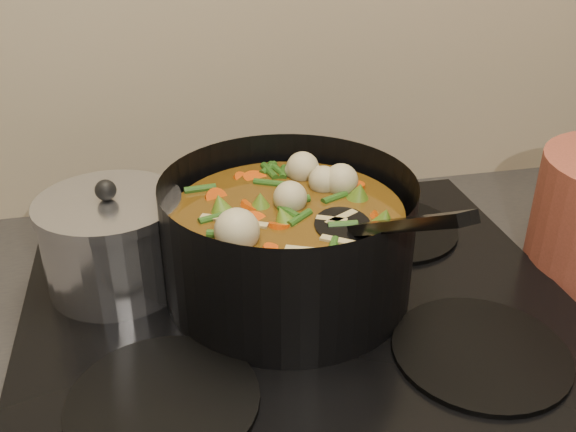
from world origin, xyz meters
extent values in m
cube|color=black|center=(0.00, 1.93, 0.89)|extent=(2.64, 0.64, 0.05)
cube|color=black|center=(0.00, 1.93, 0.92)|extent=(0.62, 0.54, 0.02)
cylinder|color=black|center=(-0.16, 1.80, 0.93)|extent=(0.18, 0.18, 0.01)
cylinder|color=black|center=(0.16, 1.80, 0.93)|extent=(0.18, 0.18, 0.01)
cylinder|color=black|center=(-0.16, 2.06, 0.93)|extent=(0.18, 0.18, 0.01)
cylinder|color=black|center=(0.16, 2.06, 0.93)|extent=(0.18, 0.18, 0.01)
cylinder|color=black|center=(-0.01, 1.96, 1.00)|extent=(0.29, 0.29, 0.14)
cylinder|color=black|center=(-0.01, 1.96, 0.93)|extent=(0.28, 0.28, 0.01)
cylinder|color=#54360E|center=(-0.01, 1.96, 0.99)|extent=(0.26, 0.26, 0.10)
cylinder|color=#D35009|center=(0.03, 1.96, 1.03)|extent=(0.03, 0.03, 0.03)
cylinder|color=#D35009|center=(0.03, 2.01, 1.03)|extent=(0.04, 0.04, 0.03)
cylinder|color=#D35009|center=(-0.05, 2.04, 1.03)|extent=(0.04, 0.04, 0.03)
cylinder|color=#D35009|center=(-0.06, 1.96, 1.03)|extent=(0.03, 0.03, 0.03)
cylinder|color=#D35009|center=(-0.06, 1.89, 1.03)|extent=(0.04, 0.03, 0.03)
cylinder|color=#D35009|center=(0.00, 1.92, 1.03)|extent=(0.04, 0.04, 0.03)
cylinder|color=#D35009|center=(0.06, 1.94, 1.03)|extent=(0.03, 0.04, 0.03)
cylinder|color=#D35009|center=(0.07, 2.02, 1.03)|extent=(0.03, 0.03, 0.03)
cylinder|color=#D35009|center=(-0.01, 2.01, 1.03)|extent=(0.04, 0.04, 0.03)
cylinder|color=#D35009|center=(-0.08, 1.99, 1.03)|extent=(0.04, 0.04, 0.03)
sphere|color=#C3B98A|center=(0.05, 1.96, 1.05)|extent=(0.04, 0.04, 0.04)
sphere|color=#C3B98A|center=(-0.01, 2.01, 1.05)|extent=(0.04, 0.04, 0.04)
sphere|color=#C3B98A|center=(-0.07, 1.95, 1.05)|extent=(0.04, 0.04, 0.04)
sphere|color=#C3B98A|center=(0.00, 1.90, 1.05)|extent=(0.04, 0.04, 0.04)
sphere|color=#C3B98A|center=(0.05, 1.97, 1.05)|extent=(0.04, 0.04, 0.04)
cone|color=#4A711C|center=(0.01, 1.88, 1.04)|extent=(0.04, 0.04, 0.03)
cone|color=#4A711C|center=(0.07, 1.97, 1.04)|extent=(0.04, 0.04, 0.03)
cone|color=#4A711C|center=(-0.03, 2.03, 1.04)|extent=(0.04, 0.04, 0.03)
cone|color=#4A711C|center=(-0.08, 1.93, 1.04)|extent=(0.04, 0.04, 0.03)
cone|color=#4A711C|center=(0.02, 1.88, 1.04)|extent=(0.04, 0.04, 0.03)
cylinder|color=#295418|center=(0.02, 1.99, 1.04)|extent=(0.01, 0.04, 0.01)
cylinder|color=#295418|center=(-0.01, 2.05, 1.04)|extent=(0.04, 0.03, 0.01)
cylinder|color=#295418|center=(-0.06, 2.01, 1.04)|extent=(0.04, 0.02, 0.01)
cylinder|color=#295418|center=(-0.07, 1.95, 1.04)|extent=(0.02, 0.04, 0.01)
cylinder|color=#295418|center=(-0.04, 1.92, 1.04)|extent=(0.03, 0.04, 0.01)
cylinder|color=#295418|center=(-0.01, 1.86, 1.04)|extent=(0.04, 0.02, 0.01)
cylinder|color=#295418|center=(0.05, 1.90, 1.04)|extent=(0.03, 0.03, 0.01)
cylinder|color=#295418|center=(0.05, 1.96, 1.04)|extent=(0.01, 0.04, 0.01)
cylinder|color=#295418|center=(0.02, 1.99, 1.04)|extent=(0.04, 0.03, 0.01)
cylinder|color=#295418|center=(-0.01, 2.05, 1.04)|extent=(0.04, 0.02, 0.01)
cylinder|color=#295418|center=(-0.07, 2.01, 1.04)|extent=(0.02, 0.04, 0.01)
cylinder|color=#295418|center=(-0.07, 1.95, 1.04)|extent=(0.03, 0.04, 0.01)
cylinder|color=#295418|center=(-0.04, 1.92, 1.04)|extent=(0.04, 0.02, 0.01)
cylinder|color=#295418|center=(0.00, 1.86, 1.04)|extent=(0.03, 0.03, 0.01)
cylinder|color=#295418|center=(0.05, 1.90, 1.04)|extent=(0.01, 0.04, 0.01)
cube|color=tan|center=(-0.07, 2.00, 1.04)|extent=(0.04, 0.01, 0.00)
cube|color=tan|center=(-0.06, 1.91, 1.04)|extent=(0.02, 0.04, 0.00)
cube|color=tan|center=(0.02, 1.89, 1.04)|extent=(0.04, 0.03, 0.00)
cube|color=tan|center=(0.06, 1.96, 1.04)|extent=(0.04, 0.04, 0.00)
cube|color=tan|center=(0.01, 2.02, 1.04)|extent=(0.03, 0.04, 0.00)
cube|color=tan|center=(-0.07, 1.99, 1.04)|extent=(0.04, 0.02, 0.00)
cube|color=tan|center=(-0.06, 1.91, 1.04)|extent=(0.01, 0.04, 0.00)
ellipsoid|color=black|center=(0.04, 1.90, 1.04)|extent=(0.07, 0.09, 0.01)
cube|color=black|center=(0.07, 1.81, 1.09)|extent=(0.05, 0.17, 0.10)
cylinder|color=silver|center=(-0.20, 2.01, 0.98)|extent=(0.16, 0.16, 0.10)
cylinder|color=silver|center=(-0.20, 2.01, 1.04)|extent=(0.17, 0.17, 0.01)
sphere|color=black|center=(-0.20, 2.01, 1.05)|extent=(0.02, 0.02, 0.02)
camera|label=1|loc=(-0.14, 1.34, 1.37)|focal=40.00mm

